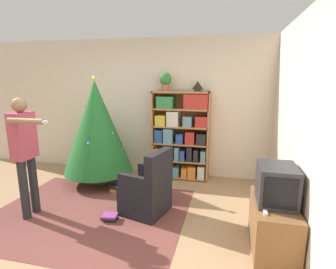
{
  "coord_description": "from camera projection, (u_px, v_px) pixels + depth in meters",
  "views": [
    {
      "loc": [
        1.53,
        -2.66,
        1.85
      ],
      "look_at": [
        0.68,
        0.99,
        1.05
      ],
      "focal_mm": 28.0,
      "sensor_mm": 36.0,
      "label": 1
    }
  ],
  "objects": [
    {
      "name": "ground_plane",
      "position": [
        97.0,
        230.0,
        3.26
      ],
      "size": [
        14.0,
        14.0,
        0.0
      ],
      "primitive_type": "plane",
      "color": "#9E7A56"
    },
    {
      "name": "wall_back",
      "position": [
        149.0,
        107.0,
        5.14
      ],
      "size": [
        8.0,
        0.1,
        2.6
      ],
      "color": "beige",
      "rests_on": "ground_plane"
    },
    {
      "name": "wall_right",
      "position": [
        317.0,
        139.0,
        2.47
      ],
      "size": [
        0.1,
        8.0,
        2.6
      ],
      "color": "beige",
      "rests_on": "ground_plane"
    },
    {
      "name": "area_rug",
      "position": [
        89.0,
        213.0,
        3.68
      ],
      "size": [
        2.67,
        2.15,
        0.01
      ],
      "color": "brown",
      "rests_on": "ground_plane"
    },
    {
      "name": "bookshelf",
      "position": [
        181.0,
        136.0,
        4.85
      ],
      "size": [
        1.05,
        0.34,
        1.63
      ],
      "color": "#A8703D",
      "rests_on": "ground_plane"
    },
    {
      "name": "tv_stand",
      "position": [
        273.0,
        225.0,
        2.89
      ],
      "size": [
        0.44,
        0.86,
        0.54
      ],
      "color": "brown",
      "rests_on": "ground_plane"
    },
    {
      "name": "television",
      "position": [
        277.0,
        185.0,
        2.79
      ],
      "size": [
        0.39,
        0.48,
        0.42
      ],
      "color": "#28282D",
      "rests_on": "tv_stand"
    },
    {
      "name": "game_remote",
      "position": [
        265.0,
        212.0,
        2.62
      ],
      "size": [
        0.04,
        0.12,
        0.02
      ],
      "color": "white",
      "rests_on": "tv_stand"
    },
    {
      "name": "christmas_tree",
      "position": [
        97.0,
        127.0,
        4.6
      ],
      "size": [
        1.21,
        1.21,
        1.89
      ],
      "color": "#4C3323",
      "rests_on": "ground_plane"
    },
    {
      "name": "armchair",
      "position": [
        148.0,
        191.0,
        3.63
      ],
      "size": [
        0.69,
        0.69,
        0.92
      ],
      "rotation": [
        0.0,
        0.0,
        -1.83
      ],
      "color": "black",
      "rests_on": "ground_plane"
    },
    {
      "name": "standing_person",
      "position": [
        25.0,
        148.0,
        3.43
      ],
      "size": [
        0.63,
        0.47,
        1.62
      ],
      "rotation": [
        0.0,
        0.0,
        -1.57
      ],
      "color": "#232328",
      "rests_on": "ground_plane"
    },
    {
      "name": "potted_plant",
      "position": [
        165.0,
        80.0,
        4.71
      ],
      "size": [
        0.22,
        0.22,
        0.33
      ],
      "color": "#935B38",
      "rests_on": "bookshelf"
    },
    {
      "name": "table_lamp",
      "position": [
        198.0,
        86.0,
        4.6
      ],
      "size": [
        0.2,
        0.2,
        0.18
      ],
      "color": "#473828",
      "rests_on": "bookshelf"
    },
    {
      "name": "book_pile_near_tree",
      "position": [
        117.0,
        189.0,
        4.35
      ],
      "size": [
        0.25,
        0.19,
        0.11
      ],
      "color": "orange",
      "rests_on": "ground_plane"
    },
    {
      "name": "book_pile_by_chair",
      "position": [
        110.0,
        217.0,
        3.48
      ],
      "size": [
        0.23,
        0.18,
        0.09
      ],
      "color": "#232328",
      "rests_on": "ground_plane"
    }
  ]
}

